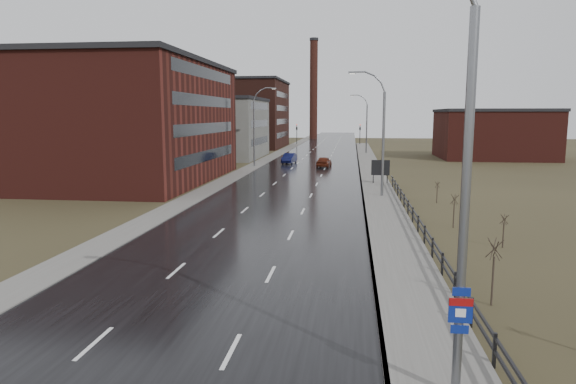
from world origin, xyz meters
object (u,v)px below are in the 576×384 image
(billboard, at_px, (380,168))
(car_near, at_px, (289,159))
(streetlight_main, at_px, (453,173))
(car_far, at_px, (324,162))

(billboard, height_order, car_near, billboard)
(billboard, bearing_deg, streetlight_main, -90.84)
(billboard, bearing_deg, car_far, 111.35)
(billboard, xyz_separation_m, car_far, (-7.03, 17.98, -1.02))
(streetlight_main, xyz_separation_m, car_far, (-6.40, 60.66, -5.29))
(billboard, height_order, car_far, billboard)
(car_far, bearing_deg, car_near, -37.60)
(billboard, distance_m, car_near, 26.61)
(car_far, bearing_deg, billboard, 117.06)
(car_far, bearing_deg, streetlight_main, 101.74)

